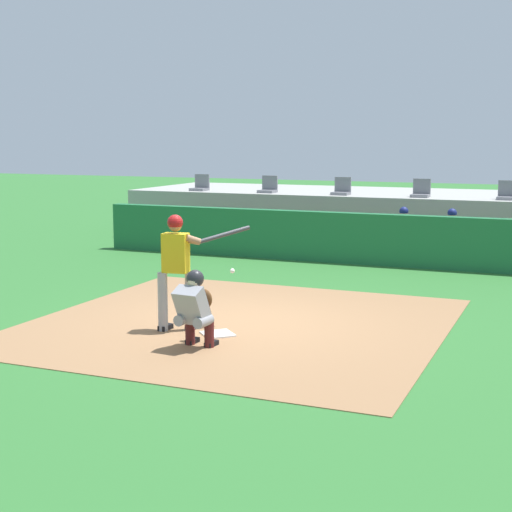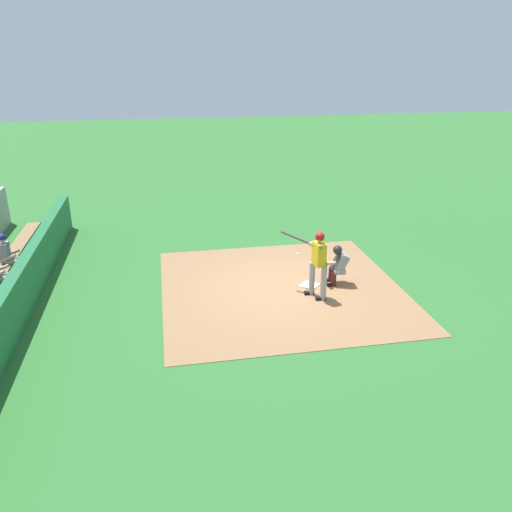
{
  "view_description": "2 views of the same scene",
  "coord_description": "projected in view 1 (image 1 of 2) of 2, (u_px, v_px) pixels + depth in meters",
  "views": [
    {
      "loc": [
        4.87,
        -10.94,
        2.95
      ],
      "look_at": [
        0.0,
        0.7,
        1.0
      ],
      "focal_mm": 53.8,
      "sensor_mm": 36.0,
      "label": 1
    },
    {
      "loc": [
        -12.06,
        2.97,
        5.92
      ],
      "look_at": [
        0.0,
        0.7,
        1.0
      ],
      "focal_mm": 35.41,
      "sensor_mm": 36.0,
      "label": 2
    }
  ],
  "objects": [
    {
      "name": "dugout_wall",
      "position": [
        351.0,
        238.0,
        18.12
      ],
      "size": [
        13.0,
        0.3,
        1.2
      ],
      "primitive_type": "cube",
      "color": "#1E6638",
      "rests_on": "ground"
    },
    {
      "name": "stadium_seat_1",
      "position": [
        268.0,
        188.0,
        21.84
      ],
      "size": [
        0.46,
        0.46,
        0.48
      ],
      "color": "slate",
      "rests_on": "stands_platform"
    },
    {
      "name": "dirt_infield",
      "position": [
        239.0,
        323.0,
        12.28
      ],
      "size": [
        6.4,
        6.4,
        0.01
      ],
      "primitive_type": "cube",
      "color": "#936B47",
      "rests_on": "ground"
    },
    {
      "name": "stadium_seat_0",
      "position": [
        200.0,
        186.0,
        22.66
      ],
      "size": [
        0.46,
        0.46,
        0.48
      ],
      "color": "slate",
      "rests_on": "stands_platform"
    },
    {
      "name": "dugout_player_1",
      "position": [
        450.0,
        235.0,
        18.04
      ],
      "size": [
        0.49,
        0.7,
        1.3
      ],
      "color": "#939399",
      "rests_on": "ground"
    },
    {
      "name": "catcher_crouched",
      "position": [
        195.0,
        306.0,
        10.78
      ],
      "size": [
        0.51,
        1.45,
        1.13
      ],
      "color": "gray",
      "rests_on": "ground"
    },
    {
      "name": "dugout_bench",
      "position": [
        361.0,
        248.0,
        19.09
      ],
      "size": [
        11.8,
        0.44,
        0.45
      ],
      "primitive_type": "cube",
      "color": "olive",
      "rests_on": "ground"
    },
    {
      "name": "stadium_seat_4",
      "position": [
        507.0,
        194.0,
        19.36
      ],
      "size": [
        0.46,
        0.46,
        0.48
      ],
      "color": "slate",
      "rests_on": "stands_platform"
    },
    {
      "name": "ground_plane",
      "position": [
        239.0,
        324.0,
        12.28
      ],
      "size": [
        80.0,
        80.0,
        0.0
      ],
      "primitive_type": "plane",
      "color": "#2D6B2D"
    },
    {
      "name": "stands_platform",
      "position": [
        392.0,
        216.0,
        22.11
      ],
      "size": [
        15.0,
        4.4,
        1.4
      ],
      "primitive_type": "cube",
      "color": "#9E9E99",
      "rests_on": "ground"
    },
    {
      "name": "stadium_seat_3",
      "position": [
        421.0,
        192.0,
        20.18
      ],
      "size": [
        0.46,
        0.46,
        0.48
      ],
      "color": "slate",
      "rests_on": "stands_platform"
    },
    {
      "name": "batter_at_plate",
      "position": [
        178.0,
        265.0,
        11.68
      ],
      "size": [
        1.17,
        0.97,
        1.8
      ],
      "color": "#99999E",
      "rests_on": "ground"
    },
    {
      "name": "stadium_seat_2",
      "position": [
        342.0,
        190.0,
        21.01
      ],
      "size": [
        0.46,
        0.46,
        0.48
      ],
      "color": "slate",
      "rests_on": "stands_platform"
    },
    {
      "name": "dugout_player_0",
      "position": [
        402.0,
        233.0,
        18.48
      ],
      "size": [
        0.49,
        0.7,
        1.3
      ],
      "color": "#939399",
      "rests_on": "ground"
    },
    {
      "name": "home_plate",
      "position": [
        218.0,
        334.0,
        11.55
      ],
      "size": [
        0.62,
        0.62,
        0.02
      ],
      "primitive_type": "cube",
      "rotation": [
        0.0,
        0.0,
        0.79
      ],
      "color": "white",
      "rests_on": "dirt_infield"
    }
  ]
}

